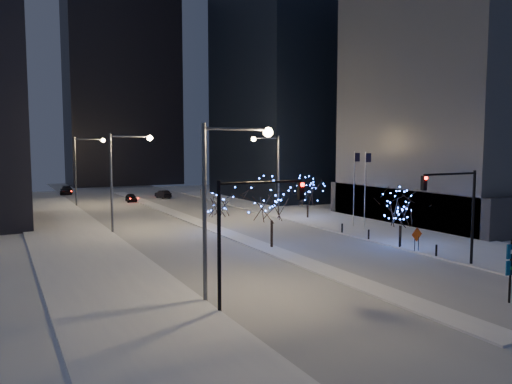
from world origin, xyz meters
TOP-DOWN VIEW (x-y plane):
  - ground at (0.00, 0.00)m, footprint 160.00×160.00m
  - road at (0.00, 35.00)m, footprint 20.00×130.00m
  - median at (0.00, 30.00)m, footprint 2.00×80.00m
  - east_sidewalk at (15.00, 20.00)m, footprint 10.00×90.00m
  - west_sidewalk at (-14.00, 20.00)m, footprint 8.00×90.00m
  - midrise_block at (34.00, 18.00)m, footprint 30.00×22.00m
  - plinth at (34.00, 18.00)m, footprint 30.00×24.00m
  - horizon_block at (6.00, 92.00)m, footprint 24.00×14.00m
  - street_lamp_w_near at (-8.94, 2.00)m, footprint 4.40×0.56m
  - street_lamp_w_mid at (-8.94, 27.00)m, footprint 4.40×0.56m
  - street_lamp_w_far at (-8.94, 52.00)m, footprint 4.40×0.56m
  - street_lamp_east at (10.08, 30.00)m, footprint 3.90×0.56m
  - traffic_signal_west at (-8.44, -0.00)m, footprint 5.26×0.43m
  - traffic_signal_east at (8.94, 1.00)m, footprint 5.26×0.43m
  - flagpoles at (13.37, 17.25)m, footprint 1.35×2.60m
  - bollards at (10.20, 10.00)m, footprint 0.16×12.16m
  - car_near at (-1.50, 54.53)m, footprint 1.87×3.86m
  - car_mid at (4.56, 57.50)m, footprint 1.84×4.07m
  - car_far at (-9.00, 71.88)m, footprint 2.80×5.24m
  - holiday_tree_median_near at (0.50, 13.06)m, footprint 5.89×5.89m
  - holiday_tree_median_far at (-0.50, 21.98)m, footprint 3.91×3.91m
  - holiday_tree_plaza_near at (10.50, 8.28)m, footprint 4.41×4.41m
  - holiday_tree_plaza_far at (12.97, 26.37)m, footprint 4.14×4.14m
  - wayfinding_sign at (5.00, -6.00)m, footprint 0.64×0.19m
  - construction_sign at (10.30, 6.18)m, footprint 1.19×0.11m

SIDE VIEW (x-z plane):
  - ground at x=0.00m, z-range 0.00..0.00m
  - road at x=0.00m, z-range 0.00..0.02m
  - median at x=0.00m, z-range 0.00..0.15m
  - east_sidewalk at x=15.00m, z-range 0.00..0.15m
  - west_sidewalk at x=-14.00m, z-range 0.00..0.15m
  - bollards at x=10.20m, z-range 0.15..1.05m
  - car_near at x=-1.50m, z-range 0.00..1.27m
  - car_mid at x=4.56m, z-range 0.00..1.29m
  - car_far at x=-9.00m, z-range 0.00..1.45m
  - construction_sign at x=10.30m, z-range 0.35..2.31m
  - plinth at x=34.00m, z-range 0.00..4.00m
  - wayfinding_sign at x=5.00m, z-range 0.41..4.01m
  - holiday_tree_median_far at x=-0.50m, z-range 0.80..5.17m
  - holiday_tree_plaza_far at x=12.97m, z-range 0.73..5.55m
  - holiday_tree_plaza_near at x=10.50m, z-range 0.90..5.73m
  - holiday_tree_median_near at x=0.50m, z-range 1.11..7.27m
  - traffic_signal_west at x=-8.44m, z-range 1.26..8.26m
  - traffic_signal_east at x=8.94m, z-range 1.26..8.26m
  - flagpoles at x=13.37m, z-range 0.80..8.80m
  - street_lamp_east at x=10.08m, z-range 1.45..11.45m
  - street_lamp_w_near at x=-8.94m, z-range 1.50..11.50m
  - street_lamp_w_mid at x=-8.94m, z-range 1.50..11.50m
  - street_lamp_w_far at x=-8.94m, z-range 1.50..11.50m
  - midrise_block at x=34.00m, z-range 0.00..30.00m
  - horizon_block at x=6.00m, z-range 0.00..42.00m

